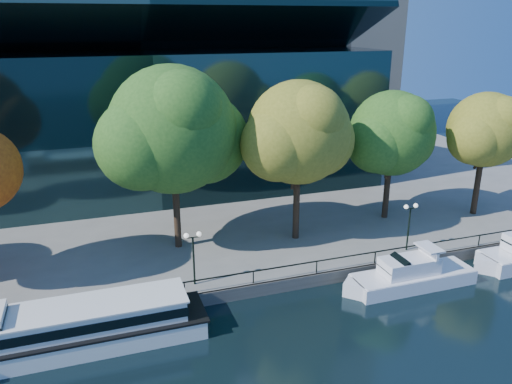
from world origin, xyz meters
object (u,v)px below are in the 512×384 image
object	(u,v)px
tour_boat	(68,327)
tree_4	(394,135)
lamp_1	(193,246)
lamp_2	(410,216)
tree_5	(487,131)
cruiser_near	(409,275)
tree_2	(175,132)
tree_3	(301,135)

from	to	relation	value
tour_boat	tree_4	bearing A→B (deg)	19.76
lamp_1	lamp_2	bearing A→B (deg)	0.00
tree_4	lamp_2	world-z (taller)	tree_4
tree_5	tree_4	bearing A→B (deg)	167.87
cruiser_near	tree_2	distance (m)	20.83
cruiser_near	lamp_2	distance (m)	5.35
tree_5	lamp_1	bearing A→B (deg)	-170.29
tree_2	tree_5	xyz separation A→B (m)	(28.83, -1.66, -1.55)
tree_3	lamp_2	distance (m)	11.04
lamp_1	lamp_2	distance (m)	17.80
tree_3	tree_5	bearing A→B (deg)	-0.50
tree_2	lamp_2	size ratio (longest dim) A/B	3.71
tree_3	tree_5	size ratio (longest dim) A/B	1.15
cruiser_near	tree_4	bearing A→B (deg)	65.62
cruiser_near	tree_4	xyz separation A→B (m)	(4.80, 10.60, 8.11)
cruiser_near	tree_4	size ratio (longest dim) A/B	0.87
tree_4	lamp_2	xyz separation A→B (m)	(-2.45, -6.87, -5.08)
tree_2	tree_4	distance (m)	20.07
tour_boat	lamp_1	distance (m)	9.53
tree_4	lamp_1	xyz separation A→B (m)	(-20.25, -6.87, -5.08)
cruiser_near	tree_5	xyz separation A→B (m)	(13.63, 8.70, 8.23)
cruiser_near	tree_5	size ratio (longest dim) A/B	0.89
lamp_2	tree_4	bearing A→B (deg)	70.39
tour_boat	tree_4	distance (m)	31.49
cruiser_near	tree_3	bearing A→B (deg)	120.49
tree_2	lamp_1	bearing A→B (deg)	-92.12
tour_boat	lamp_2	distance (m)	26.64
tour_boat	tree_3	size ratio (longest dim) A/B	1.27
tree_3	lamp_1	distance (m)	13.00
tree_2	tree_3	size ratio (longest dim) A/B	1.10
tree_2	tree_3	bearing A→B (deg)	-8.51
cruiser_near	lamp_1	size ratio (longest dim) A/B	2.62
tree_3	lamp_2	bearing A→B (deg)	-34.16
tree_4	lamp_1	bearing A→B (deg)	-161.25
tree_3	tree_2	bearing A→B (deg)	171.49
tree_2	lamp_1	distance (m)	9.46
tree_3	lamp_1	world-z (taller)	tree_3
tour_boat	cruiser_near	size ratio (longest dim) A/B	1.64
tree_3	tree_5	distance (m)	18.88
lamp_1	tour_boat	bearing A→B (deg)	-157.88
cruiser_near	tree_2	bearing A→B (deg)	145.72
tree_3	tree_4	bearing A→B (deg)	9.82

